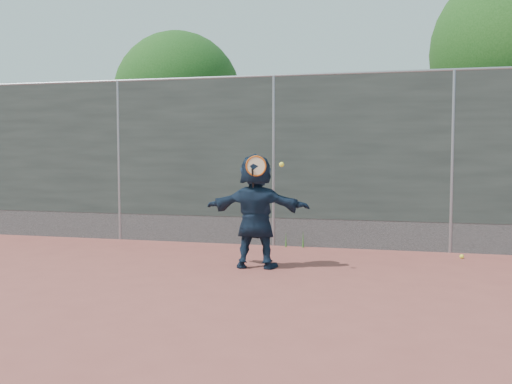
# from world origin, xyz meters

# --- Properties ---
(ground) EXTENTS (80.00, 80.00, 0.00)m
(ground) POSITION_xyz_m (0.00, 0.00, 0.00)
(ground) COLOR #9E4C42
(ground) RESTS_ON ground
(player) EXTENTS (1.54, 0.56, 1.64)m
(player) POSITION_xyz_m (0.17, 1.53, 0.82)
(player) COLOR #15253B
(player) RESTS_ON ground
(ball_ground) EXTENTS (0.07, 0.07, 0.07)m
(ball_ground) POSITION_xyz_m (3.13, 2.97, 0.03)
(ball_ground) COLOR #FBF737
(ball_ground) RESTS_ON ground
(fence) EXTENTS (20.00, 0.06, 3.03)m
(fence) POSITION_xyz_m (-0.00, 3.50, 1.58)
(fence) COLOR #38423D
(fence) RESTS_ON ground
(swing_action) EXTENTS (0.56, 0.18, 0.51)m
(swing_action) POSITION_xyz_m (0.25, 1.33, 1.46)
(swing_action) COLOR #C45312
(swing_action) RESTS_ON ground
(tree_left) EXTENTS (3.15, 3.00, 4.53)m
(tree_left) POSITION_xyz_m (-2.85, 6.55, 2.94)
(tree_left) COLOR #382314
(tree_left) RESTS_ON ground
(weed_clump) EXTENTS (0.68, 0.07, 0.30)m
(weed_clump) POSITION_xyz_m (0.29, 3.38, 0.13)
(weed_clump) COLOR #387226
(weed_clump) RESTS_ON ground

